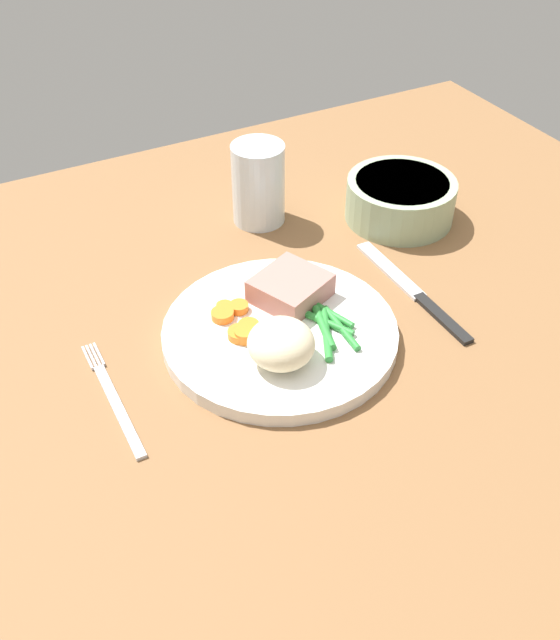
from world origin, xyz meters
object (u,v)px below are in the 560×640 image
object	(u,v)px
dinner_plate	(280,333)
water_glass	(258,189)
meat_portion	(290,288)
salad_bowl	(400,197)
knife	(414,292)
fork	(113,398)

from	to	relation	value
dinner_plate	water_glass	size ratio (longest dim) A/B	2.37
dinner_plate	meat_portion	xyz separation A→B (cm)	(3.32, 3.88, 2.13)
dinner_plate	salad_bowl	distance (cm)	28.37
knife	salad_bowl	size ratio (longest dim) A/B	1.48
salad_bowl	meat_portion	bearing A→B (deg)	-155.08
fork	knife	distance (cm)	35.31
meat_portion	water_glass	size ratio (longest dim) A/B	0.70
dinner_plate	meat_portion	world-z (taller)	meat_portion
meat_portion	dinner_plate	bearing A→B (deg)	-130.60
knife	water_glass	size ratio (longest dim) A/B	1.97
knife	salad_bowl	distance (cm)	16.27
fork	salad_bowl	xyz separation A→B (cm)	(42.94, 14.06, 2.84)
knife	water_glass	bearing A→B (deg)	110.74
salad_bowl	knife	bearing A→B (deg)	-118.44
knife	water_glass	world-z (taller)	water_glass
dinner_plate	fork	world-z (taller)	dinner_plate
knife	meat_portion	bearing A→B (deg)	162.74
dinner_plate	water_glass	distance (cm)	23.78
meat_portion	knife	distance (cm)	14.60
salad_bowl	fork	bearing A→B (deg)	-161.87
salad_bowl	water_glass	bearing A→B (deg)	153.38
dinner_plate	knife	size ratio (longest dim) A/B	1.20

